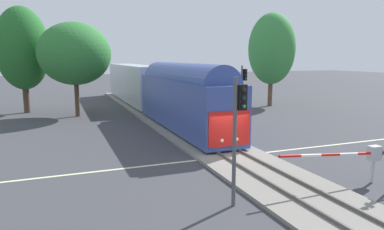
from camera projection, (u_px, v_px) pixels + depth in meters
ground_plane at (230, 157)px, 21.21m from camera, size 220.00×220.00×0.00m
road_centre_stripe at (230, 156)px, 21.21m from camera, size 44.00×0.20×0.01m
railway_track at (230, 155)px, 21.19m from camera, size 4.40×80.00×0.32m
commuter_train at (153, 87)px, 37.22m from camera, size 3.04×38.38×5.16m
crossing_gate_near at (364, 155)px, 16.34m from camera, size 5.91×0.40×1.91m
traffic_signal_far_side at (243, 85)px, 30.51m from camera, size 0.53×0.38×5.22m
traffic_signal_median at (238, 121)px, 13.64m from camera, size 0.53×0.38×5.20m
oak_behind_train at (75, 54)px, 34.65m from camera, size 7.07×7.07×9.35m
pine_left_background at (22, 49)px, 36.88m from camera, size 5.42×5.42×11.18m
maple_right_background at (272, 49)px, 42.20m from camera, size 5.59×5.59×11.17m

